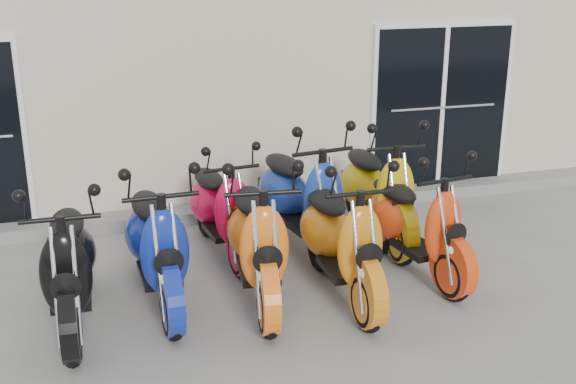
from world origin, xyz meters
name	(u,v)px	position (x,y,z in m)	size (l,w,h in m)	color
ground	(304,279)	(0.00, 0.00, 0.00)	(80.00, 80.00, 0.00)	gray
building	(208,54)	(0.00, 5.20, 1.60)	(14.00, 6.00, 3.20)	beige
front_step	(257,208)	(0.00, 2.02, 0.07)	(14.00, 0.40, 0.15)	gray
door_right	(441,102)	(2.60, 2.17, 1.26)	(2.02, 0.08, 2.22)	black
scooter_front_black	(67,249)	(-2.28, -0.31, 0.74)	(0.72, 1.99, 1.47)	black
scooter_front_blue	(156,229)	(-1.48, -0.10, 0.76)	(0.75, 2.06, 1.52)	navy
scooter_front_orange_a	(257,225)	(-0.56, -0.29, 0.77)	(0.76, 2.09, 1.54)	orange
scooter_front_orange_b	(341,224)	(0.22, -0.45, 0.75)	(0.74, 2.03, 1.50)	orange
scooter_front_red	(416,210)	(1.13, -0.18, 0.71)	(0.70, 1.92, 1.42)	red
scooter_back_red	(220,195)	(-0.69, 0.87, 0.69)	(0.68, 1.87, 1.38)	red
scooter_back_blue	(302,183)	(0.19, 0.74, 0.79)	(0.77, 2.13, 1.57)	navy
scooter_back_yellow	(378,177)	(1.11, 0.77, 0.76)	(0.75, 2.07, 1.53)	gold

